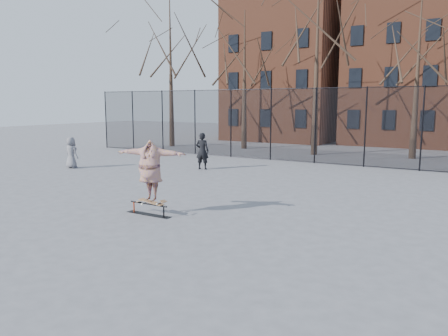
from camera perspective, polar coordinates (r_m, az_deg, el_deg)
The scene contains 9 objects.
ground at distance 11.81m, azimuth -3.85°, elevation -7.21°, with size 100.00×100.00×0.00m, color slate.
skate_rail at distance 12.82m, azimuth -9.83°, elevation -5.45°, with size 1.52×0.23×0.33m.
skateboard at distance 12.69m, azimuth -9.48°, elevation -4.39°, with size 0.88×0.21×0.10m, color #935D3B, non-canonical shape.
skater at distance 12.52m, azimuth -9.59°, elevation -0.30°, with size 2.12×0.58×1.73m, color #5A378B.
bystander_grey at distance 22.78m, azimuth -19.32°, elevation 1.90°, with size 0.75×0.49×1.53m, color slate.
bystander_black at distance 21.13m, azimuth -2.85°, elevation 2.23°, with size 0.65×0.43×1.78m, color black.
fence at distance 23.24m, azimuth 15.08°, elevation 5.40°, with size 34.03×0.07×4.00m.
tree_row at distance 27.59m, azimuth 17.61°, elevation 16.79°, with size 33.66×7.46×10.67m.
rowhouses at distance 35.85m, azimuth 22.61°, elevation 12.45°, with size 29.00×7.00×13.00m.
Camera 1 is at (6.62, -9.24, 3.19)m, focal length 35.00 mm.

